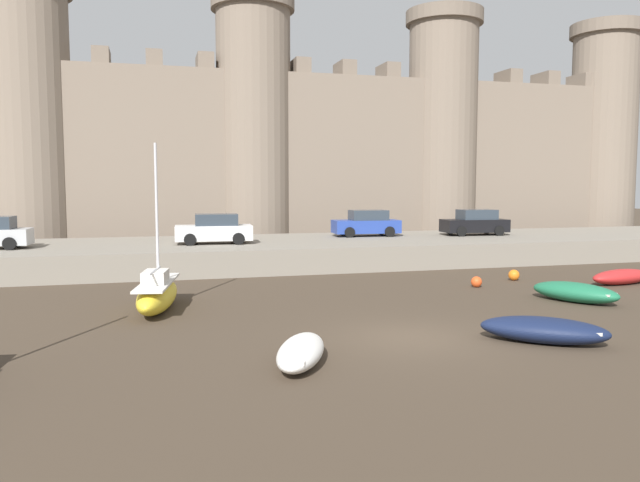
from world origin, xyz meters
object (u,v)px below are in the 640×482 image
at_px(rowboat_midflat_left, 622,276).
at_px(car_quay_east, 367,224).
at_px(mooring_buoy_mid_mud, 477,282).
at_px(mooring_buoy_near_channel, 514,275).
at_px(car_quay_centre_east, 214,229).
at_px(car_quay_centre_west, 475,223).
at_px(rowboat_midflat_right, 544,329).
at_px(sailboat_foreground_right, 157,293).
at_px(rowboat_foreground_centre, 575,292).
at_px(rowboat_foreground_left, 301,351).

bearing_deg(rowboat_midflat_left, car_quay_east, 119.93).
xyz_separation_m(mooring_buoy_mid_mud, mooring_buoy_near_channel, (2.68, 1.29, 0.02)).
distance_m(car_quay_centre_east, car_quay_centre_west, 16.63).
bearing_deg(car_quay_centre_east, rowboat_midflat_right, -68.47).
bearing_deg(rowboat_midflat_left, car_quay_centre_west, 93.20).
relative_size(sailboat_foreground_right, car_quay_east, 1.43).
xyz_separation_m(mooring_buoy_mid_mud, car_quay_east, (-0.80, 12.23, 1.83)).
xyz_separation_m(mooring_buoy_near_channel, car_quay_centre_west, (3.44, 9.88, 1.82)).
height_order(rowboat_midflat_right, mooring_buoy_near_channel, rowboat_midflat_right).
height_order(rowboat_foreground_centre, rowboat_midflat_right, rowboat_foreground_centre).
distance_m(rowboat_foreground_centre, mooring_buoy_near_channel, 5.39).
distance_m(sailboat_foreground_right, car_quay_east, 18.87).
relative_size(rowboat_foreground_centre, mooring_buoy_near_channel, 7.04).
bearing_deg(car_quay_east, rowboat_foreground_centre, -80.44).
bearing_deg(rowboat_midflat_right, rowboat_midflat_left, 39.89).
bearing_deg(rowboat_foreground_left, car_quay_east, 66.50).
relative_size(car_quay_centre_west, car_quay_east, 1.00).
height_order(sailboat_foreground_right, rowboat_midflat_left, sailboat_foreground_right).
bearing_deg(rowboat_midflat_right, car_quay_centre_east, 111.53).
relative_size(sailboat_foreground_right, rowboat_midflat_left, 1.66).
distance_m(mooring_buoy_near_channel, car_quay_centre_east, 15.70).
bearing_deg(rowboat_midflat_left, rowboat_foreground_left, -153.59).
bearing_deg(mooring_buoy_near_channel, sailboat_foreground_right, -170.16).
bearing_deg(rowboat_foreground_left, rowboat_midflat_right, 2.00).
height_order(sailboat_foreground_right, rowboat_midflat_right, sailboat_foreground_right).
bearing_deg(rowboat_midflat_left, sailboat_foreground_right, -178.38).
bearing_deg(rowboat_midflat_right, rowboat_foreground_centre, 45.88).
relative_size(rowboat_midflat_left, car_quay_centre_east, 0.86).
height_order(car_quay_centre_east, car_quay_centre_west, same).
xyz_separation_m(sailboat_foreground_right, rowboat_midflat_left, (20.41, 0.58, -0.27)).
distance_m(rowboat_midflat_right, rowboat_foreground_left, 7.21).
distance_m(rowboat_midflat_left, mooring_buoy_mid_mud, 6.87).
height_order(rowboat_midflat_left, car_quay_centre_east, car_quay_centre_east).
height_order(rowboat_midflat_right, car_quay_east, car_quay_east).
distance_m(rowboat_foreground_centre, car_quay_centre_west, 15.87).
xyz_separation_m(sailboat_foreground_right, car_quay_centre_west, (19.73, 12.71, 1.45)).
relative_size(rowboat_foreground_left, mooring_buoy_mid_mud, 6.95).
bearing_deg(mooring_buoy_near_channel, rowboat_midflat_left, -28.66).
bearing_deg(rowboat_foreground_left, rowboat_midflat_left, 26.41).
bearing_deg(car_quay_centre_west, mooring_buoy_mid_mud, -118.74).
xyz_separation_m(car_quay_centre_west, car_quay_east, (-6.92, 1.07, 0.00)).
bearing_deg(rowboat_midflat_right, sailboat_foreground_right, 144.30).
bearing_deg(rowboat_foreground_centre, car_quay_east, 99.56).
xyz_separation_m(sailboat_foreground_right, mooring_buoy_mid_mud, (13.61, 1.54, -0.38)).
xyz_separation_m(rowboat_foreground_centre, sailboat_foreground_right, (-15.55, 2.51, 0.23)).
bearing_deg(sailboat_foreground_right, car_quay_centre_west, 32.78).
height_order(rowboat_foreground_centre, mooring_buoy_near_channel, rowboat_foreground_centre).
xyz_separation_m(mooring_buoy_near_channel, car_quay_east, (-3.48, 10.95, 1.82)).
relative_size(rowboat_foreground_left, mooring_buoy_near_channel, 6.54).
distance_m(sailboat_foreground_right, rowboat_midflat_left, 20.42).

